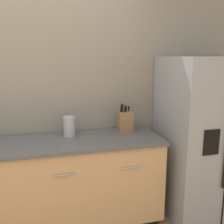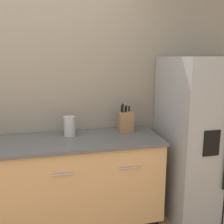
# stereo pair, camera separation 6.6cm
# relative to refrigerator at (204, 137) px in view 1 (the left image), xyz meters

# --- Properties ---
(wall_back) EXTENTS (10.00, 0.05, 2.60)m
(wall_back) POSITION_rel_refrigerator_xyz_m (-1.88, 0.43, 0.45)
(wall_back) COLOR gray
(wall_back) RESTS_ON ground_plane
(counter_unit) EXTENTS (2.58, 0.64, 0.91)m
(counter_unit) POSITION_rel_refrigerator_xyz_m (-1.82, 0.09, -0.39)
(counter_unit) COLOR black
(counter_unit) RESTS_ON ground_plane
(refrigerator) EXTENTS (0.86, 0.82, 1.70)m
(refrigerator) POSITION_rel_refrigerator_xyz_m (0.00, 0.00, 0.00)
(refrigerator) COLOR gray
(refrigerator) RESTS_ON ground_plane
(knife_block) EXTENTS (0.15, 0.11, 0.31)m
(knife_block) POSITION_rel_refrigerator_xyz_m (-0.83, 0.20, 0.18)
(knife_block) COLOR olive
(knife_block) RESTS_ON counter_unit
(steel_canister) EXTENTS (0.12, 0.12, 0.21)m
(steel_canister) POSITION_rel_refrigerator_xyz_m (-1.42, 0.20, 0.16)
(steel_canister) COLOR #A3A3A5
(steel_canister) RESTS_ON counter_unit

